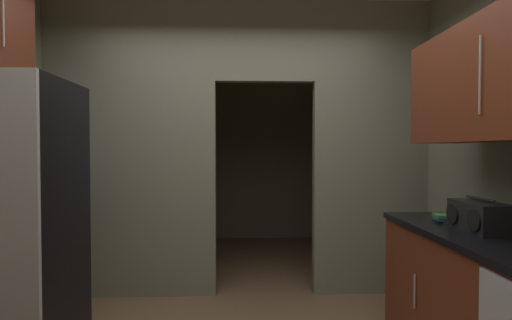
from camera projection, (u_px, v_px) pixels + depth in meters
kitchen_partition at (233, 139)px, 3.81m from camera, size 3.57×0.12×2.76m
adjoining_room_shell at (239, 149)px, 5.57m from camera, size 3.57×2.52×2.76m
refrigerator at (5, 230)px, 2.40m from camera, size 0.74×0.74×1.78m
boombox at (479, 217)px, 2.39m from camera, size 0.21×0.39×0.20m
book_stack at (446, 218)px, 2.70m from camera, size 0.15×0.18×0.05m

